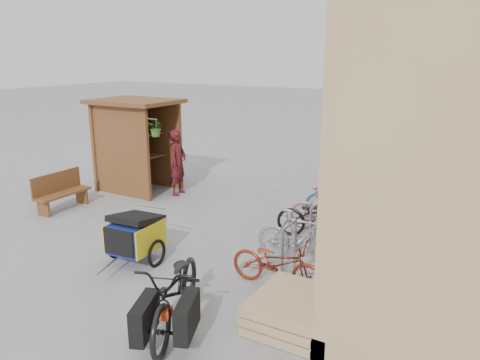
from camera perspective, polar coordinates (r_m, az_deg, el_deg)
The scene contains 17 objects.
ground at distance 9.09m, azimuth -7.56°, elevation -7.83°, with size 80.00×80.00×0.00m, color #949497.
kiosk at distance 12.55m, azimuth -12.87°, elevation 5.71°, with size 2.49×1.65×2.40m.
bike_rack at distance 9.91m, azimuth 11.71°, elevation -2.89°, with size 0.05×5.35×0.86m.
pallet_stack at distance 6.53m, azimuth 6.47°, elevation -15.51°, with size 1.00×1.20×0.40m.
bench at distance 11.66m, azimuth -21.05°, elevation -1.24°, with size 0.44×1.38×0.87m.
shopping_carts at distance 13.47m, azimuth 20.01°, elevation 1.58°, with size 0.56×2.20×1.00m.
child_trailer at distance 8.35m, azimuth -12.65°, elevation -6.43°, with size 0.96×1.59×0.92m.
cargo_bike at distance 6.32m, azimuth -7.78°, elevation -13.44°, with size 1.40×2.12×1.05m.
person_kiosk at distance 12.05m, azimuth -7.59°, elevation 2.13°, with size 0.61×0.40×1.68m, color maroon.
bike_0 at distance 7.34m, azimuth 4.56°, elevation -10.07°, with size 0.54×1.55×0.81m, color maroon.
bike_1 at distance 8.15m, azimuth 7.34°, elevation -6.96°, with size 0.45×1.60×0.96m, color #98989C.
bike_2 at distance 9.23m, azimuth 9.66°, elevation -4.57°, with size 0.60×1.71×0.90m, color black.
bike_3 at distance 9.70m, azimuth 10.64°, elevation -3.53°, with size 0.44×1.56×0.94m, color #C78197.
bike_4 at distance 10.20m, azimuth 12.79°, elevation -2.67°, with size 0.63×1.81×0.95m, color #1E6278.
bike_5 at distance 10.59m, azimuth 14.12°, elevation -1.74°, with size 0.51×1.79×1.08m, color #98989C.
bike_6 at distance 11.51m, azimuth 14.64°, elevation -0.59°, with size 0.67×1.92×1.01m, color #C78197.
bike_7 at distance 11.75m, azimuth 15.76°, elevation -0.40°, with size 0.46×1.64×0.99m, color black.
Camera 1 is at (5.18, -6.58, 3.53)m, focal length 35.00 mm.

